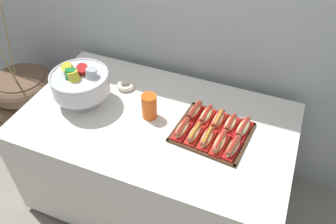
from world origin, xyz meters
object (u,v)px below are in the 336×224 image
at_px(hot_dog_2, 207,138).
at_px(hot_dog_3, 220,143).
at_px(floor_vase, 30,109).
at_px(donut, 126,86).
at_px(serving_tray, 212,133).
at_px(hot_dog_6, 206,116).
at_px(hot_dog_1, 194,134).
at_px(hot_dog_8, 230,124).
at_px(hot_dog_7, 218,120).
at_px(cup_stack, 149,106).
at_px(hot_dog_9, 243,128).
at_px(hot_dog_5, 194,111).
at_px(buffet_table, 157,158).
at_px(hot_dog_0, 182,129).
at_px(punch_bowl, 80,83).
at_px(hot_dog_4, 233,148).

relative_size(hot_dog_2, hot_dog_3, 0.92).
distance_m(floor_vase, donut, 1.00).
xyz_separation_m(serving_tray, hot_dog_6, (-0.07, 0.09, 0.03)).
bearing_deg(hot_dog_3, hot_dog_2, 174.33).
bearing_deg(hot_dog_1, hot_dog_8, 42.05).
bearing_deg(hot_dog_3, hot_dog_7, 108.77).
relative_size(hot_dog_3, cup_stack, 1.16).
xyz_separation_m(hot_dog_1, hot_dog_9, (0.24, 0.14, 0.00)).
bearing_deg(hot_dog_5, donut, 169.74).
height_order(hot_dog_2, hot_dog_9, same).
distance_m(hot_dog_7, cup_stack, 0.41).
distance_m(hot_dog_2, hot_dog_9, 0.22).
relative_size(buffet_table, hot_dog_2, 9.70).
relative_size(hot_dog_6, hot_dog_8, 1.06).
bearing_deg(hot_dog_5, hot_dog_2, -53.40).
bearing_deg(floor_vase, hot_dog_7, -2.46).
bearing_deg(hot_dog_5, hot_dog_6, -5.67).
distance_m(hot_dog_0, cup_stack, 0.24).
bearing_deg(hot_dog_9, hot_dog_2, -137.95).
bearing_deg(punch_bowl, hot_dog_0, -2.87).
height_order(buffet_table, cup_stack, cup_stack).
height_order(hot_dog_3, hot_dog_5, hot_dog_5).
xyz_separation_m(buffet_table, hot_dog_7, (0.35, 0.10, 0.39)).
xyz_separation_m(serving_tray, hot_dog_2, (-0.01, -0.08, 0.03)).
distance_m(buffet_table, hot_dog_4, 0.63).
bearing_deg(hot_dog_1, hot_dog_3, -5.67).
bearing_deg(floor_vase, cup_stack, -7.54).
distance_m(hot_dog_0, hot_dog_3, 0.23).
relative_size(floor_vase, hot_dog_6, 6.85).
height_order(hot_dog_0, hot_dog_5, hot_dog_5).
distance_m(hot_dog_3, donut, 0.76).
relative_size(hot_dog_2, hot_dog_7, 0.97).
distance_m(hot_dog_9, punch_bowl, 0.99).
bearing_deg(hot_dog_0, donut, 152.27).
distance_m(buffet_table, hot_dog_5, 0.46).
xyz_separation_m(hot_dog_6, punch_bowl, (-0.76, -0.12, 0.11)).
xyz_separation_m(hot_dog_1, punch_bowl, (-0.74, 0.04, 0.11)).
distance_m(hot_dog_4, hot_dog_9, 0.17).
xyz_separation_m(hot_dog_2, punch_bowl, (-0.82, 0.05, 0.11)).
relative_size(hot_dog_4, hot_dog_9, 0.95).
bearing_deg(cup_stack, hot_dog_5, 22.19).
height_order(buffet_table, hot_dog_1, hot_dog_1).
xyz_separation_m(hot_dog_7, hot_dog_9, (0.15, -0.01, 0.00)).
bearing_deg(hot_dog_6, hot_dog_7, -5.67).
xyz_separation_m(buffet_table, hot_dog_5, (0.20, 0.11, 0.39)).
bearing_deg(punch_bowl, hot_dog_7, 7.94).
height_order(hot_dog_0, hot_dog_4, hot_dog_4).
distance_m(hot_dog_5, hot_dog_6, 0.08).
xyz_separation_m(floor_vase, hot_dog_7, (1.54, -0.07, 0.49)).
bearing_deg(buffet_table, serving_tray, 2.31).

